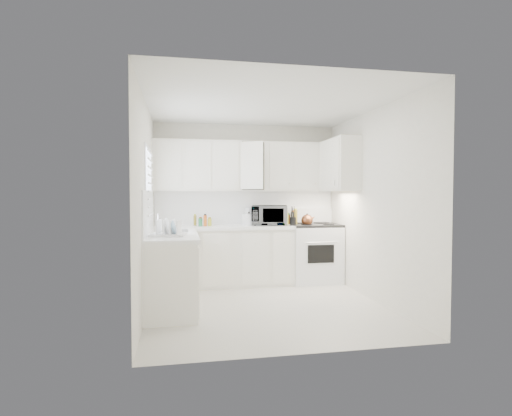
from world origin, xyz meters
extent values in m
plane|color=silver|center=(0.00, 0.00, 0.00)|extent=(3.20, 3.20, 0.00)
plane|color=white|center=(0.00, 0.00, 2.60)|extent=(3.20, 3.20, 0.00)
plane|color=white|center=(0.00, 1.60, 1.30)|extent=(3.00, 0.00, 3.00)
plane|color=white|center=(0.00, -1.60, 1.30)|extent=(3.00, 0.00, 3.00)
plane|color=white|center=(-1.50, 0.00, 1.30)|extent=(0.00, 3.20, 3.20)
plane|color=white|center=(1.50, 0.00, 1.30)|extent=(0.00, 3.20, 3.20)
cube|color=white|center=(-0.39, 1.29, 0.93)|extent=(2.24, 0.64, 0.05)
cube|color=white|center=(-1.19, 0.20, 0.93)|extent=(0.64, 1.62, 0.05)
cube|color=white|center=(0.00, 1.59, 1.23)|extent=(2.98, 0.02, 0.55)
cube|color=white|center=(-1.49, 0.20, 1.23)|extent=(0.02, 1.60, 0.55)
imported|color=gray|center=(0.33, 1.31, 1.14)|extent=(0.62, 0.42, 0.39)
cylinder|color=white|center=(0.02, 1.44, 1.08)|extent=(0.12, 0.12, 0.27)
cylinder|color=olive|center=(-0.85, 1.42, 1.02)|extent=(0.06, 0.06, 0.13)
cylinder|color=#267241|center=(-0.78, 1.33, 1.02)|extent=(0.06, 0.06, 0.13)
cylinder|color=#D3591C|center=(-0.70, 1.42, 1.02)|extent=(0.06, 0.06, 0.13)
cylinder|color=gold|center=(-0.62, 1.33, 1.02)|extent=(0.06, 0.06, 0.13)
cylinder|color=#D3591C|center=(0.58, 1.46, 1.05)|extent=(0.06, 0.06, 0.19)
cylinder|color=gold|center=(0.64, 1.40, 1.05)|extent=(0.06, 0.06, 0.19)
cylinder|color=brown|center=(0.69, 1.46, 1.05)|extent=(0.06, 0.06, 0.19)
cylinder|color=black|center=(0.74, 1.40, 1.05)|extent=(0.06, 0.06, 0.19)
cylinder|color=olive|center=(0.80, 1.46, 1.05)|extent=(0.06, 0.06, 0.19)
camera|label=1|loc=(-1.10, -5.08, 1.47)|focal=28.40mm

